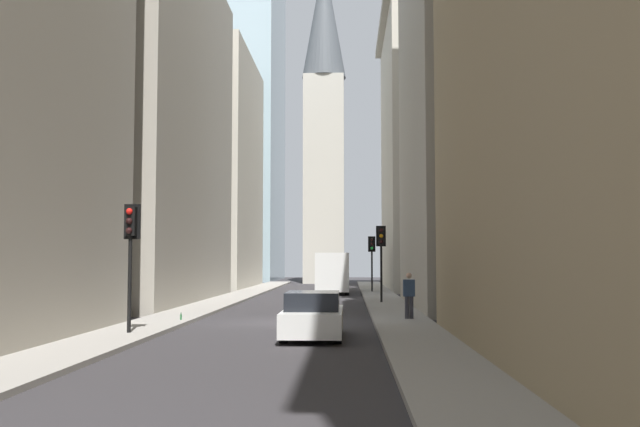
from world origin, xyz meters
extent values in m
plane|color=#302D30|center=(0.00, 0.00, 0.00)|extent=(135.00, 135.00, 0.00)
cube|color=gray|center=(0.00, 4.50, 0.07)|extent=(90.00, 2.20, 0.14)
cube|color=gray|center=(0.00, -4.50, 0.07)|extent=(90.00, 2.20, 0.14)
cube|color=#A8A091|center=(8.41, -10.60, 13.37)|extent=(14.40, 10.00, 26.74)
cube|color=beige|center=(30.17, -10.60, 12.01)|extent=(16.68, 10.00, 24.02)
cube|color=#A9A293|center=(30.17, -5.35, 21.73)|extent=(16.68, 0.50, 0.60)
cube|color=beige|center=(31.38, 10.60, 9.74)|extent=(15.19, 10.00, 19.48)
cube|color=#A8A091|center=(11.68, 10.60, 9.84)|extent=(18.93, 10.00, 19.67)
cube|color=#B7B2A5|center=(44.08, -0.03, 10.53)|extent=(4.09, 4.09, 21.06)
cone|color=#474C51|center=(44.08, -0.03, 27.50)|extent=(4.50, 4.50, 12.87)
cube|color=silver|center=(21.55, -1.40, 1.54)|extent=(4.60, 2.25, 2.60)
cube|color=#38383D|center=(24.75, -1.40, 1.19)|extent=(1.90, 2.25, 1.90)
cube|color=black|center=(24.75, -1.40, 1.79)|extent=(1.92, 2.09, 0.64)
cylinder|color=black|center=(24.75, -2.38, 0.44)|extent=(0.88, 0.28, 0.88)
cylinder|color=black|center=(24.75, -0.41, 0.44)|extent=(0.88, 0.28, 0.88)
cylinder|color=black|center=(20.15, -2.38, 0.44)|extent=(0.88, 0.28, 0.88)
cylinder|color=black|center=(20.15, -0.41, 0.44)|extent=(0.88, 0.28, 0.88)
cube|color=silver|center=(-5.25, -1.40, 0.53)|extent=(4.30, 1.78, 0.70)
cube|color=black|center=(-5.45, -1.40, 1.15)|extent=(2.10, 1.58, 0.54)
cylinder|color=black|center=(-3.90, -2.18, 0.32)|extent=(0.64, 0.22, 0.64)
cylinder|color=black|center=(-3.90, -0.62, 0.32)|extent=(0.64, 0.22, 0.64)
cylinder|color=black|center=(-6.60, -2.18, 0.32)|extent=(0.64, 0.22, 0.64)
cylinder|color=black|center=(-6.60, -0.62, 0.32)|extent=(0.64, 0.22, 0.64)
cylinder|color=black|center=(-5.19, 4.30, 1.63)|extent=(0.12, 0.12, 2.99)
cube|color=black|center=(-5.19, 4.30, 3.58)|extent=(0.28, 0.32, 0.90)
cube|color=black|center=(-5.03, 4.30, 3.58)|extent=(0.03, 0.52, 1.10)
sphere|color=red|center=(-5.35, 4.30, 3.88)|extent=(0.20, 0.20, 0.20)
sphere|color=black|center=(-5.35, 4.30, 3.58)|extent=(0.20, 0.20, 0.20)
sphere|color=black|center=(-5.35, 4.30, 3.28)|extent=(0.20, 0.20, 0.20)
cylinder|color=black|center=(10.62, -4.23, 1.67)|extent=(0.12, 0.12, 3.05)
cube|color=black|center=(10.62, -4.23, 3.64)|extent=(0.28, 0.32, 0.90)
cube|color=black|center=(10.78, -4.23, 3.64)|extent=(0.03, 0.52, 1.10)
sphere|color=black|center=(10.46, -4.23, 3.94)|extent=(0.20, 0.20, 0.20)
sphere|color=orange|center=(10.46, -4.23, 3.64)|extent=(0.20, 0.20, 0.20)
sphere|color=black|center=(10.46, -4.23, 3.34)|extent=(0.20, 0.20, 0.20)
cylinder|color=black|center=(22.93, -4.15, 1.59)|extent=(0.12, 0.12, 2.90)
cube|color=black|center=(22.93, -4.15, 3.49)|extent=(0.28, 0.32, 0.90)
cube|color=black|center=(23.08, -4.15, 3.49)|extent=(0.03, 0.52, 1.10)
sphere|color=black|center=(22.77, -4.15, 3.79)|extent=(0.20, 0.20, 0.20)
sphere|color=black|center=(22.77, -4.15, 3.49)|extent=(0.20, 0.20, 0.20)
sphere|color=green|center=(22.77, -4.15, 3.19)|extent=(0.20, 0.20, 0.20)
cylinder|color=#33333D|center=(0.26, -4.88, 0.56)|extent=(0.16, 0.16, 0.84)
cylinder|color=#33333D|center=(0.26, -4.71, 0.56)|extent=(0.16, 0.16, 0.84)
cube|color=navy|center=(0.26, -4.79, 1.30)|extent=(0.26, 0.44, 0.64)
sphere|color=tan|center=(0.26, -4.79, 1.78)|extent=(0.22, 0.22, 0.22)
cylinder|color=#236033|center=(-0.62, 3.78, 0.24)|extent=(0.07, 0.07, 0.20)
cylinder|color=#236033|center=(-0.62, 3.78, 0.38)|extent=(0.03, 0.03, 0.07)
camera|label=1|loc=(-26.61, -2.47, 2.39)|focal=39.14mm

